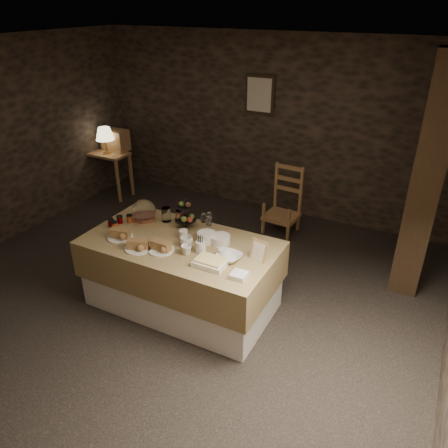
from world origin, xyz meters
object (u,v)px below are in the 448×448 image
at_px(timber_column, 426,183).
at_px(table_lamp, 105,134).
at_px(buffet_table, 181,269).
at_px(wine_rack, 115,140).
at_px(fruit_stand, 185,216).
at_px(console_table, 108,160).
at_px(chair, 284,203).

bearing_deg(timber_column, table_lamp, 174.19).
height_order(buffet_table, wine_rack, wine_rack).
distance_m(buffet_table, fruit_stand, 0.57).
bearing_deg(console_table, wine_rack, 74.48).
relative_size(console_table, wine_rack, 1.77).
bearing_deg(chair, buffet_table, -94.85).
xyz_separation_m(console_table, table_lamp, (0.05, -0.05, 0.45)).
xyz_separation_m(console_table, wine_rack, (0.05, 0.18, 0.30)).
height_order(buffet_table, fruit_stand, fruit_stand).
relative_size(console_table, timber_column, 0.29).
bearing_deg(chair, timber_column, -16.94).
height_order(timber_column, fruit_stand, timber_column).
distance_m(table_lamp, chair, 3.05).
distance_m(console_table, chair, 3.03).
relative_size(chair, fruit_stand, 2.25).
bearing_deg(buffet_table, console_table, 143.51).
distance_m(table_lamp, fruit_stand, 2.99).
bearing_deg(fruit_stand, buffet_table, -68.63).
height_order(wine_rack, timber_column, timber_column).
bearing_deg(chair, fruit_stand, -99.91).
relative_size(table_lamp, fruit_stand, 1.31).
distance_m(buffet_table, table_lamp, 3.31).
distance_m(buffet_table, chair, 2.16).
distance_m(console_table, fruit_stand, 3.07).
xyz_separation_m(buffet_table, timber_column, (2.09, 1.45, 0.85)).
xyz_separation_m(console_table, fruit_stand, (2.55, -1.67, 0.30)).
distance_m(chair, fruit_stand, 1.95).
xyz_separation_m(chair, timber_column, (1.75, -0.68, 0.88)).
xyz_separation_m(buffet_table, table_lamp, (-2.62, 1.93, 0.62)).
xyz_separation_m(table_lamp, timber_column, (4.72, -0.48, 0.23)).
bearing_deg(wine_rack, buffet_table, -39.44).
bearing_deg(wine_rack, fruit_stand, -36.50).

